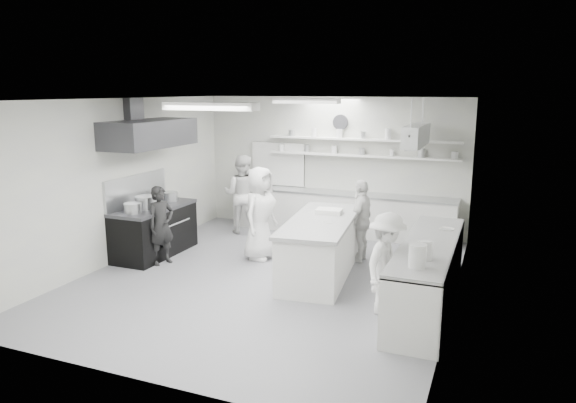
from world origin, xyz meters
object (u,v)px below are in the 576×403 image
at_px(cook_stove, 161,225).
at_px(cook_back, 242,194).
at_px(prep_island, 321,248).
at_px(stove, 155,232).
at_px(right_counter, 428,276).
at_px(back_counter, 340,214).

xyz_separation_m(cook_stove, cook_back, (0.38, 2.51, 0.15)).
distance_m(prep_island, cook_stove, 2.95).
relative_size(cook_stove, cook_back, 0.83).
distance_m(stove, right_counter, 5.28).
height_order(back_counter, cook_back, cook_back).
bearing_deg(back_counter, right_counter, -55.35).
xyz_separation_m(stove, cook_stove, (0.46, -0.42, 0.28)).
height_order(stove, cook_stove, cook_stove).
bearing_deg(back_counter, prep_island, -80.37).
xyz_separation_m(stove, cook_back, (0.84, 2.09, 0.43)).
height_order(back_counter, right_counter, right_counter).
height_order(cook_stove, cook_back, cook_back).
bearing_deg(cook_stove, prep_island, -58.44).
bearing_deg(right_counter, cook_back, 148.56).
distance_m(stove, cook_stove, 0.68).
bearing_deg(cook_back, stove, 58.36).
relative_size(right_counter, cook_stove, 2.28).
height_order(stove, cook_back, cook_back).
bearing_deg(right_counter, cook_stove, 177.82).
height_order(prep_island, cook_stove, cook_stove).
relative_size(stove, back_counter, 0.36).
bearing_deg(back_counter, cook_back, -161.04).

